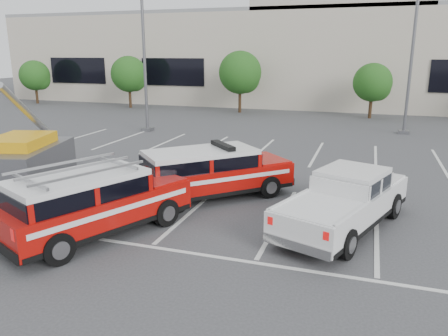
# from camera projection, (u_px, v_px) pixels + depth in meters

# --- Properties ---
(ground) EXTENTS (120.00, 120.00, 0.00)m
(ground) POSITION_uv_depth(u_px,v_px,m) (194.00, 209.00, 13.59)
(ground) COLOR #3B3B3D
(ground) RESTS_ON ground
(stall_markings) EXTENTS (23.00, 15.00, 0.01)m
(stall_markings) POSITION_uv_depth(u_px,v_px,m) (236.00, 173.00, 17.72)
(stall_markings) COLOR silver
(stall_markings) RESTS_ON ground
(convention_building) EXTENTS (60.00, 16.99, 13.20)m
(convention_building) POSITION_uv_depth(u_px,v_px,m) (322.00, 52.00, 41.52)
(convention_building) COLOR beige
(convention_building) RESTS_ON ground
(tree_far_left) EXTENTS (2.77, 2.77, 3.99)m
(tree_far_left) POSITION_uv_depth(u_px,v_px,m) (36.00, 77.00, 40.76)
(tree_far_left) COLOR #3F2B19
(tree_far_left) RESTS_ON ground
(tree_left) EXTENTS (3.07, 3.07, 4.42)m
(tree_left) POSITION_uv_depth(u_px,v_px,m) (130.00, 75.00, 37.64)
(tree_left) COLOR #3F2B19
(tree_left) RESTS_ON ground
(tree_mid_left) EXTENTS (3.37, 3.37, 4.85)m
(tree_mid_left) POSITION_uv_depth(u_px,v_px,m) (241.00, 74.00, 34.51)
(tree_mid_left) COLOR #3F2B19
(tree_mid_left) RESTS_ON ground
(tree_mid_right) EXTENTS (2.77, 2.77, 3.99)m
(tree_mid_right) POSITION_uv_depth(u_px,v_px,m) (374.00, 84.00, 31.60)
(tree_mid_right) COLOR #3F2B19
(tree_mid_right) RESTS_ON ground
(light_pole_left) EXTENTS (0.90, 0.60, 10.24)m
(light_pole_left) POSITION_uv_depth(u_px,v_px,m) (144.00, 44.00, 25.70)
(light_pole_left) COLOR #59595E
(light_pole_left) RESTS_ON ground
(light_pole_mid) EXTENTS (0.90, 0.60, 10.24)m
(light_pole_mid) POSITION_uv_depth(u_px,v_px,m) (413.00, 44.00, 24.78)
(light_pole_mid) COLOR #59595E
(light_pole_mid) RESTS_ON ground
(fire_chief_suv) EXTENTS (5.00, 4.94, 1.81)m
(fire_chief_suv) POSITION_uv_depth(u_px,v_px,m) (211.00, 176.00, 14.56)
(fire_chief_suv) COLOR #A00B07
(fire_chief_suv) RESTS_ON ground
(white_pickup) EXTENTS (3.48, 5.53, 1.60)m
(white_pickup) POSITION_uv_depth(u_px,v_px,m) (344.00, 206.00, 12.03)
(white_pickup) COLOR silver
(white_pickup) RESTS_ON ground
(ladder_suv) EXTENTS (3.84, 5.35, 1.96)m
(ladder_suv) POSITION_uv_depth(u_px,v_px,m) (93.00, 207.00, 11.55)
(ladder_suv) COLOR #A00B07
(ladder_suv) RESTS_ON ground
(utility_rig) EXTENTS (3.89, 4.92, 3.74)m
(utility_rig) POSITION_uv_depth(u_px,v_px,m) (18.00, 160.00, 16.73)
(utility_rig) COLOR #59595E
(utility_rig) RESTS_ON ground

